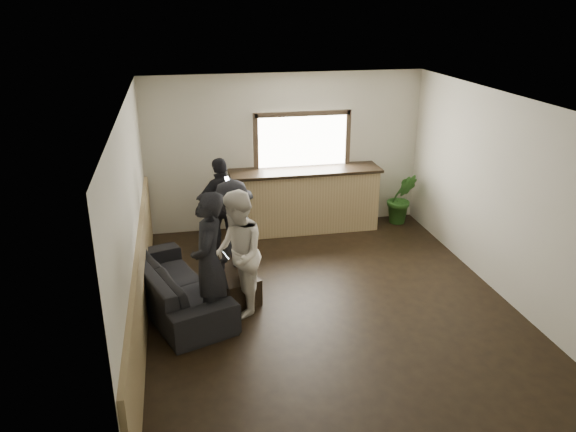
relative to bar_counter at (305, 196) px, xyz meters
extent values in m
cube|color=black|center=(-0.30, -2.70, -0.64)|extent=(5.00, 6.00, 0.01)
cube|color=silver|center=(-0.30, -2.70, 2.16)|extent=(5.00, 6.00, 0.01)
cube|color=beige|center=(-0.30, 0.30, 0.76)|extent=(5.00, 0.01, 2.80)
cube|color=beige|center=(-0.30, -5.70, 0.76)|extent=(5.00, 0.01, 2.80)
cube|color=beige|center=(-2.80, -2.70, 0.76)|extent=(0.01, 6.00, 2.80)
cube|color=beige|center=(2.20, -2.70, 0.76)|extent=(0.01, 6.00, 2.80)
cube|color=#947D53|center=(-2.77, -2.70, -0.09)|extent=(0.06, 5.90, 1.10)
cube|color=#9D8255|center=(0.00, -0.02, -0.09)|extent=(2.60, 0.60, 1.10)
cube|color=black|center=(0.00, -0.02, 0.48)|extent=(2.70, 0.68, 0.05)
cube|color=white|center=(0.00, 0.26, 0.96)|extent=(1.60, 0.06, 0.90)
cube|color=#3F3326|center=(0.00, 0.23, 1.45)|extent=(1.72, 0.08, 0.08)
cube|color=#3F3326|center=(-0.84, 0.23, 0.96)|extent=(0.08, 0.08, 1.06)
cube|color=#3F3326|center=(0.84, 0.23, 0.96)|extent=(0.08, 0.08, 1.06)
imported|color=black|center=(-2.37, -2.36, -0.31)|extent=(1.60, 2.42, 0.66)
cube|color=black|center=(-1.57, -2.25, -0.45)|extent=(0.75, 0.99, 0.39)
imported|color=silver|center=(-1.74, -2.16, -0.21)|extent=(0.13, 0.13, 0.09)
imported|color=silver|center=(-1.43, -2.33, -0.20)|extent=(0.14, 0.14, 0.10)
imported|color=#2D6623|center=(1.85, -0.05, -0.15)|extent=(0.60, 0.51, 0.97)
imported|color=black|center=(-1.92, -2.96, 0.27)|extent=(0.55, 0.74, 1.83)
cube|color=black|center=(-1.70, -3.00, 0.38)|extent=(0.10, 0.09, 0.12)
cube|color=silver|center=(-1.70, -3.01, 0.38)|extent=(0.09, 0.08, 0.11)
imported|color=white|center=(-1.53, -2.68, 0.22)|extent=(0.66, 0.84, 1.71)
cube|color=black|center=(-1.31, -2.68, 0.42)|extent=(0.09, 0.07, 0.12)
cube|color=silver|center=(-1.31, -2.69, 0.42)|extent=(0.08, 0.06, 0.11)
imported|color=black|center=(-1.50, -1.96, 0.18)|extent=(0.94, 1.20, 1.63)
cube|color=black|center=(-1.30, -2.04, 0.44)|extent=(0.11, 0.10, 0.12)
cube|color=silver|center=(-1.30, -2.04, 0.44)|extent=(0.09, 0.09, 0.11)
imported|color=black|center=(-1.54, -0.70, 0.17)|extent=(1.03, 0.72, 1.63)
cube|color=black|center=(-1.46, -0.91, 0.67)|extent=(0.10, 0.11, 0.12)
cube|color=silver|center=(-1.46, -0.91, 0.67)|extent=(0.09, 0.09, 0.11)
camera|label=1|loc=(-2.20, -9.32, 3.34)|focal=35.00mm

